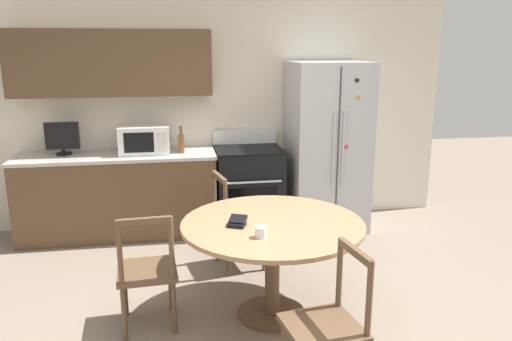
# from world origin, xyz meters

# --- Properties ---
(back_wall) EXTENTS (5.20, 0.44, 2.60)m
(back_wall) POSITION_xyz_m (-0.30, 2.59, 1.44)
(back_wall) COLOR silver
(back_wall) RESTS_ON ground_plane
(kitchen_counter) EXTENTS (2.09, 0.64, 0.90)m
(kitchen_counter) POSITION_xyz_m (-1.17, 2.29, 0.45)
(kitchen_counter) COLOR brown
(kitchen_counter) RESTS_ON ground_plane
(refrigerator) EXTENTS (0.82, 0.78, 1.85)m
(refrigerator) POSITION_xyz_m (1.12, 2.20, 0.92)
(refrigerator) COLOR #B2B5BA
(refrigerator) RESTS_ON ground_plane
(oven_range) EXTENTS (0.72, 0.68, 1.08)m
(oven_range) POSITION_xyz_m (0.24, 2.26, 0.47)
(oven_range) COLOR black
(oven_range) RESTS_ON ground_plane
(microwave) EXTENTS (0.52, 0.35, 0.30)m
(microwave) POSITION_xyz_m (-0.87, 2.29, 1.05)
(microwave) COLOR white
(microwave) RESTS_ON kitchen_counter
(countertop_tv) EXTENTS (0.34, 0.16, 0.34)m
(countertop_tv) POSITION_xyz_m (-1.71, 2.36, 1.08)
(countertop_tv) COLOR black
(countertop_tv) RESTS_ON kitchen_counter
(counter_bottle) EXTENTS (0.07, 0.07, 0.28)m
(counter_bottle) POSITION_xyz_m (-0.49, 2.24, 1.01)
(counter_bottle) COLOR brown
(counter_bottle) RESTS_ON kitchen_counter
(dining_table) EXTENTS (1.35, 1.35, 0.76)m
(dining_table) POSITION_xyz_m (0.13, 0.35, 0.63)
(dining_table) COLOR #997551
(dining_table) RESTS_ON ground_plane
(dining_chair_near) EXTENTS (0.48, 0.48, 0.90)m
(dining_chair_near) POSITION_xyz_m (0.27, -0.56, 0.43)
(dining_chair_near) COLOR brown
(dining_chair_near) RESTS_ON ground_plane
(dining_chair_left) EXTENTS (0.45, 0.45, 0.90)m
(dining_chair_left) POSITION_xyz_m (-0.79, 0.35, 0.43)
(dining_chair_left) COLOR brown
(dining_chair_left) RESTS_ON ground_plane
(dining_chair_far) EXTENTS (0.49, 0.49, 0.90)m
(dining_chair_far) POSITION_xyz_m (-0.02, 1.26, 0.43)
(dining_chair_far) COLOR brown
(dining_chair_far) RESTS_ON ground_plane
(candle_glass) EXTENTS (0.08, 0.08, 0.08)m
(candle_glass) POSITION_xyz_m (-0.01, 0.08, 0.79)
(candle_glass) COLOR silver
(candle_glass) RESTS_ON dining_table
(wallet) EXTENTS (0.16, 0.16, 0.07)m
(wallet) POSITION_xyz_m (-0.14, 0.32, 0.78)
(wallet) COLOR black
(wallet) RESTS_ON dining_table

